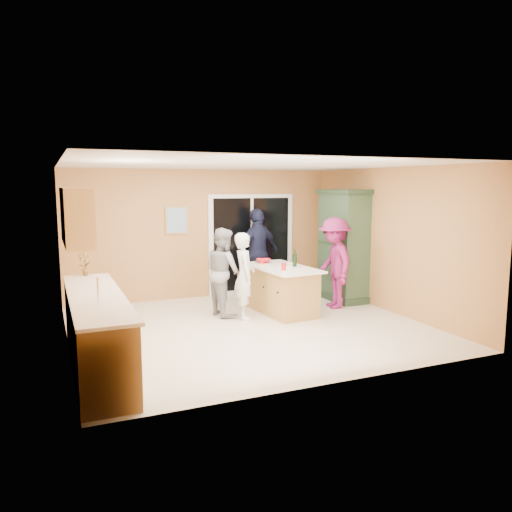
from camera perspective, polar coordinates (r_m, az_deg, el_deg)
name	(u,v)px	position (r m, az deg, el deg)	size (l,w,h in m)	color
floor	(250,328)	(8.15, -0.70, -8.18)	(5.50, 5.50, 0.00)	silver
ceiling	(250,165)	(7.83, -0.74, 10.41)	(5.50, 5.00, 0.10)	silver
wall_back	(203,234)	(10.23, -6.04, 2.52)	(5.50, 0.10, 2.60)	tan
wall_front	(334,273)	(5.68, 8.90, -1.97)	(5.50, 0.10, 2.60)	tan
wall_left	(64,258)	(7.31, -21.09, -0.18)	(0.10, 5.00, 2.60)	tan
wall_right	(391,241)	(9.28, 15.21, 1.72)	(0.10, 5.00, 2.60)	tan
left_cabinet_run	(97,335)	(6.47, -17.67, -8.63)	(0.65, 3.05, 1.24)	#AE8243
upper_cabinets	(76,216)	(7.06, -19.85, 4.30)	(0.35, 1.60, 0.75)	#AE8243
sliding_door	(252,244)	(10.57, -0.52, 1.38)	(1.90, 0.07, 2.10)	white
framed_picture	(177,220)	(10.04, -9.04, 4.08)	(0.46, 0.04, 0.56)	#A58252
kitchen_island	(282,291)	(9.01, 2.95, -4.03)	(0.99, 1.66, 0.84)	#AE8243
green_hutch	(343,247)	(10.08, 9.97, 1.07)	(0.63, 1.20, 2.21)	#213522
woman_white	(244,276)	(8.54, -1.35, -2.30)	(0.54, 0.36, 1.49)	silver
woman_grey	(223,272)	(8.80, -3.74, -1.79)	(0.75, 0.59, 1.55)	gray
woman_navy	(258,253)	(10.23, 0.21, 0.37)	(1.07, 0.44, 1.82)	#1A1D39
woman_magenta	(334,263)	(9.41, 8.94, -0.78)	(1.10, 0.63, 1.70)	#7D1B57
serving_bowl	(263,261)	(9.39, 0.85, -0.55)	(0.28, 0.28, 0.07)	red
tulip_vase	(85,264)	(7.87, -18.98, -0.87)	(0.19, 0.13, 0.36)	red
tumbler_near	(284,267)	(8.56, 3.18, -1.23)	(0.09, 0.09, 0.12)	red
tumbler_far	(262,261)	(9.26, 0.69, -0.58)	(0.07, 0.07, 0.10)	red
wine_bottle	(295,260)	(8.96, 4.45, -0.44)	(0.07, 0.07, 0.31)	black
white_plate	(285,267)	(8.87, 3.35, -1.25)	(0.23, 0.23, 0.02)	white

